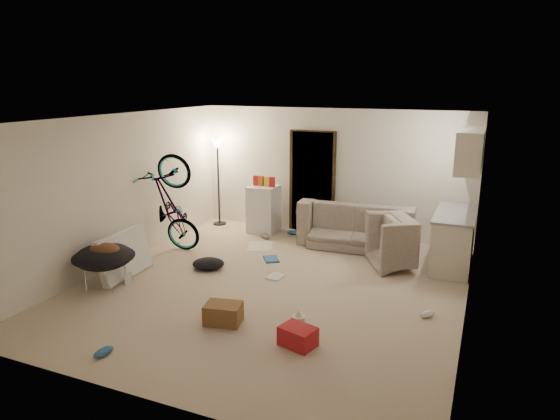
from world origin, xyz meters
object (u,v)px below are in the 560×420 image
at_px(saucer_chair, 104,262).
at_px(tv_box, 124,255).
at_px(juicer, 298,321).
at_px(armchair, 409,248).
at_px(bicycle, 172,226).
at_px(drink_case_b, 298,336).
at_px(mini_fridge, 264,209).
at_px(floor_lamp, 218,164).
at_px(sofa, 357,229).
at_px(kitchen_counter, 453,240).
at_px(drink_case_a, 223,313).

distance_m(saucer_chair, tv_box, 0.44).
height_order(saucer_chair, juicer, saucer_chair).
xyz_separation_m(armchair, tv_box, (-4.06, -2.23, 0.05)).
distance_m(bicycle, drink_case_b, 4.00).
distance_m(mini_fridge, juicer, 4.24).
distance_m(floor_lamp, sofa, 3.24).
xyz_separation_m(bicycle, mini_fridge, (1.00, 1.78, -0.01)).
xyz_separation_m(floor_lamp, armchair, (4.16, -0.95, -0.99)).
height_order(tv_box, juicer, tv_box).
height_order(floor_lamp, saucer_chair, floor_lamp).
xyz_separation_m(mini_fridge, saucer_chair, (-1.00, -3.52, -0.09)).
bearing_deg(bicycle, mini_fridge, -35.97).
distance_m(sofa, bicycle, 3.42).
relative_size(tv_box, juicer, 4.37).
relative_size(mini_fridge, tv_box, 0.87).
distance_m(mini_fridge, drink_case_b, 4.64).
bearing_deg(kitchen_counter, tv_box, -151.87).
xyz_separation_m(drink_case_b, juicer, (-0.14, 0.39, -0.01)).
xyz_separation_m(sofa, drink_case_a, (-0.76, -3.77, -0.18)).
xyz_separation_m(tv_box, juicer, (3.15, -0.56, -0.26)).
bearing_deg(saucer_chair, bicycle, 90.00).
relative_size(kitchen_counter, saucer_chair, 1.64).
distance_m(tv_box, juicer, 3.21).
distance_m(floor_lamp, armchair, 4.38).
distance_m(drink_case_a, drink_case_b, 1.09).
bearing_deg(tv_box, juicer, -11.80).
bearing_deg(bicycle, armchair, -83.72).
height_order(saucer_chair, drink_case_b, saucer_chair).
bearing_deg(juicer, sofa, 92.80).
relative_size(kitchen_counter, sofa, 0.71).
bearing_deg(armchair, mini_fridge, 45.48).
relative_size(floor_lamp, sofa, 0.85).
distance_m(drink_case_a, juicer, 0.97).
bearing_deg(floor_lamp, mini_fridge, -5.19).
bearing_deg(mini_fridge, drink_case_b, -61.66).
bearing_deg(tv_box, mini_fridge, 70.25).
relative_size(bicycle, juicer, 7.37).
height_order(kitchen_counter, bicycle, bicycle).
bearing_deg(saucer_chair, mini_fridge, 74.13).
xyz_separation_m(sofa, saucer_chair, (-2.98, -3.42, 0.07)).
distance_m(sofa, juicer, 3.55).
xyz_separation_m(armchair, saucer_chair, (-4.06, -2.67, 0.07)).
bearing_deg(mini_fridge, saucer_chair, -107.20).
relative_size(sofa, bicycle, 1.15).
relative_size(saucer_chair, drink_case_a, 2.00).
relative_size(armchair, saucer_chair, 1.06).
distance_m(tv_box, drink_case_b, 3.43).
xyz_separation_m(saucer_chair, juicer, (3.15, -0.12, -0.28)).
bearing_deg(tv_box, kitchen_counter, 26.38).
bearing_deg(floor_lamp, saucer_chair, -88.42).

